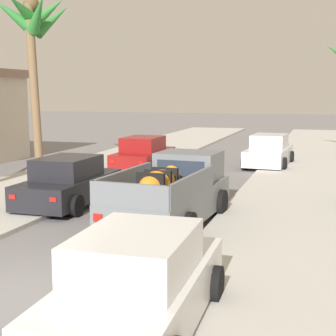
% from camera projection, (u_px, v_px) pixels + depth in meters
% --- Properties ---
extents(ground_plane, '(160.00, 160.00, 0.00)m').
position_uv_depth(ground_plane, '(2.00, 303.00, 8.55)').
color(ground_plane, slate).
extents(sidewalk_left, '(5.15, 60.00, 0.12)m').
position_uv_depth(sidewalk_left, '(75.00, 176.00, 21.30)').
color(sidewalk_left, beige).
rests_on(sidewalk_left, ground).
extents(sidewalk_right, '(5.15, 60.00, 0.12)m').
position_uv_depth(sidewalk_right, '(316.00, 188.00, 18.47)').
color(sidewalk_right, beige).
rests_on(sidewalk_right, ground).
extents(curb_left, '(0.16, 60.00, 0.10)m').
position_uv_depth(curb_left, '(101.00, 177.00, 20.96)').
color(curb_left, silver).
rests_on(curb_left, ground).
extents(curb_right, '(0.16, 60.00, 0.10)m').
position_uv_depth(curb_right, '(283.00, 187.00, 18.81)').
color(curb_right, silver).
rests_on(curb_right, ground).
extents(pickup_truck, '(2.45, 5.32, 1.80)m').
position_uv_depth(pickup_truck, '(172.00, 194.00, 13.57)').
color(pickup_truck, slate).
rests_on(pickup_truck, ground).
extents(car_left_near, '(2.03, 4.26, 1.54)m').
position_uv_depth(car_left_near, '(69.00, 183.00, 15.85)').
color(car_left_near, black).
rests_on(car_left_near, ground).
extents(car_right_near, '(2.21, 4.34, 1.54)m').
position_uv_depth(car_right_near, '(269.00, 152.00, 24.26)').
color(car_right_near, silver).
rests_on(car_right_near, ground).
extents(car_left_mid, '(2.11, 4.30, 1.54)m').
position_uv_depth(car_left_mid, '(138.00, 285.00, 7.42)').
color(car_left_mid, silver).
rests_on(car_left_mid, ground).
extents(car_left_far, '(2.03, 4.26, 1.54)m').
position_uv_depth(car_left_far, '(144.00, 155.00, 23.06)').
color(car_left_far, maroon).
rests_on(car_left_far, ground).
extents(palm_tree_right_fore, '(3.34, 3.58, 7.66)m').
position_uv_depth(palm_tree_right_fore, '(34.00, 28.00, 22.15)').
color(palm_tree_right_fore, brown).
rests_on(palm_tree_right_fore, ground).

